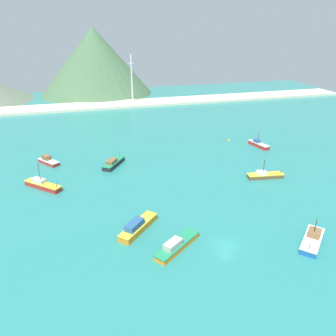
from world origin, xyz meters
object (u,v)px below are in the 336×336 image
fishing_boat_0 (258,144)px  fishing_boat_6 (138,227)px  fishing_boat_3 (313,240)px  fishing_boat_7 (176,245)px  buoy_0 (229,140)px  fishing_boat_2 (48,161)px  fishing_boat_1 (42,185)px  fishing_boat_8 (265,175)px  fishing_boat_5 (113,163)px  radio_tower (132,79)px

fishing_boat_0 → fishing_boat_6: 61.89m
fishing_boat_3 → fishing_boat_7: 25.88m
fishing_boat_6 → buoy_0: fishing_boat_6 is taller
fishing_boat_2 → buoy_0: (60.88, 4.63, -0.71)m
fishing_boat_1 → buoy_0: size_ratio=12.49×
fishing_boat_8 → buoy_0: size_ratio=13.16×
fishing_boat_5 → radio_tower: radio_tower is taller
fishing_boat_1 → fishing_boat_2: fishing_boat_1 is taller
fishing_boat_8 → fishing_boat_0: bearing=64.0°
fishing_boat_6 → radio_tower: 116.34m
fishing_boat_7 → fishing_boat_8: fishing_boat_8 is taller
fishing_boat_0 → fishing_boat_1: fishing_boat_1 is taller
fishing_boat_5 → fishing_boat_7: bearing=-81.4°
fishing_boat_7 → buoy_0: 64.74m
fishing_boat_5 → fishing_boat_6: fishing_boat_5 is taller
buoy_0 → fishing_boat_3: bearing=-100.3°
fishing_boat_0 → buoy_0: (-7.07, 8.17, -0.69)m
radio_tower → fishing_boat_7: bearing=-96.3°
fishing_boat_0 → fishing_boat_6: (-48.91, -37.92, 0.16)m
fishing_boat_5 → fishing_boat_6: 34.55m
fishing_boat_8 → fishing_boat_7: bearing=-144.4°
fishing_boat_2 → buoy_0: fishing_boat_2 is taller
fishing_boat_5 → radio_tower: size_ratio=0.38×
fishing_boat_3 → radio_tower: size_ratio=0.36×
fishing_boat_6 → buoy_0: 62.25m
fishing_boat_0 → fishing_boat_7: fishing_boat_0 is taller
fishing_boat_3 → fishing_boat_5: bearing=123.7°
fishing_boat_1 → radio_tower: 97.84m
fishing_boat_5 → buoy_0: bearing=15.2°
fishing_boat_0 → fishing_boat_7: size_ratio=0.84×
fishing_boat_8 → fishing_boat_2: bearing=155.3°
fishing_boat_5 → fishing_boat_2: bearing=159.5°
fishing_boat_7 → fishing_boat_6: bearing=127.0°
fishing_boat_6 → buoy_0: bearing=47.8°
fishing_boat_5 → fishing_boat_8: 43.04m
radio_tower → buoy_0: bearing=-71.7°
fishing_boat_6 → fishing_boat_7: bearing=-53.0°
fishing_boat_3 → fishing_boat_8: 29.14m
fishing_boat_2 → fishing_boat_3: fishing_boat_3 is taller
fishing_boat_5 → fishing_boat_0: bearing=3.9°
fishing_boat_7 → fishing_boat_8: (32.06, 22.96, -0.08)m
fishing_boat_2 → fishing_boat_7: fishing_boat_2 is taller
fishing_boat_7 → radio_tower: 123.15m
buoy_0 → radio_tower: bearing=108.3°
fishing_boat_0 → fishing_boat_1: (-68.60, -12.75, 0.05)m
fishing_boat_1 → fishing_boat_8: 58.41m
fishing_boat_3 → buoy_0: size_ratio=11.49×
fishing_boat_3 → fishing_boat_8: (6.74, 28.35, -0.12)m
fishing_boat_5 → fishing_boat_8: bearing=-26.6°
fishing_boat_6 → fishing_boat_8: bearing=21.9°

